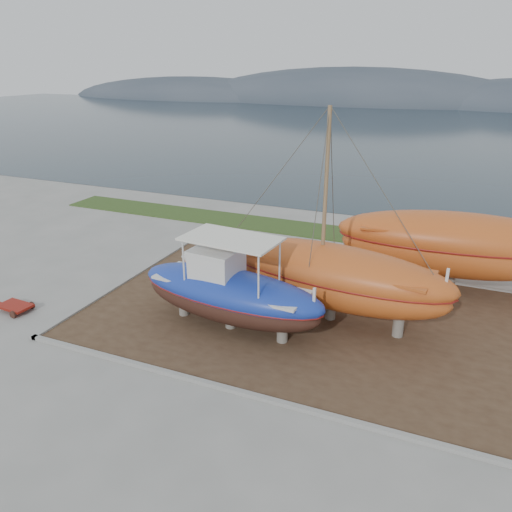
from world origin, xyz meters
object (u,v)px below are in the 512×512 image
at_px(blue_caique, 230,284).
at_px(orange_sailboat, 336,221).
at_px(white_dinghy, 212,271).
at_px(red_trailer, 15,308).
at_px(orange_bare_hull, 454,252).

relative_size(blue_caique, orange_sailboat, 0.82).
height_order(white_dinghy, orange_sailboat, orange_sailboat).
bearing_deg(blue_caique, red_trailer, -160.71).
bearing_deg(blue_caique, white_dinghy, 132.73).
relative_size(orange_sailboat, orange_bare_hull, 0.90).
xyz_separation_m(white_dinghy, orange_bare_hull, (11.03, 4.09, 1.19)).
relative_size(orange_bare_hull, red_trailer, 5.12).
xyz_separation_m(orange_sailboat, orange_bare_hull, (4.57, 5.38, -2.59)).
xyz_separation_m(blue_caique, orange_sailboat, (3.65, 2.38, 2.44)).
bearing_deg(red_trailer, orange_sailboat, 23.54).
distance_m(white_dinghy, red_trailer, 9.10).
height_order(white_dinghy, orange_bare_hull, orange_bare_hull).
distance_m(orange_bare_hull, red_trailer, 20.56).
bearing_deg(orange_bare_hull, orange_sailboat, -136.13).
bearing_deg(orange_sailboat, blue_caique, -139.78).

